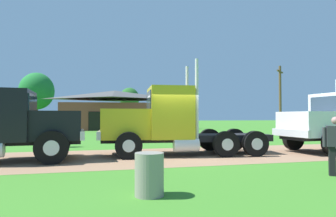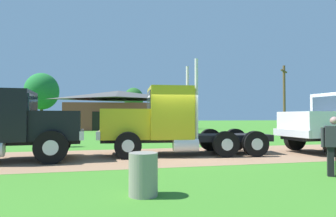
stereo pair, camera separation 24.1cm
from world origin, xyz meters
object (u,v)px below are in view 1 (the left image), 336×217
at_px(visitor_by_barrel, 336,144).
at_px(utility_pole_near, 280,97).
at_px(truck_near_left, 3,128).
at_px(visitor_far_side, 58,130).
at_px(shed_building, 115,111).
at_px(truck_foreground_white, 164,123).
at_px(steel_barrel, 149,174).

xyz_separation_m(visitor_by_barrel, utility_pole_near, (12.57, 20.36, 2.86)).
xyz_separation_m(truck_near_left, visitor_by_barrel, (9.73, -5.03, -0.34)).
distance_m(visitor_far_side, utility_pole_near, 23.61).
relative_size(visitor_far_side, shed_building, 0.12).
height_order(shed_building, utility_pole_near, utility_pole_near).
distance_m(truck_near_left, shed_building, 26.71).
bearing_deg(truck_foreground_white, visitor_by_barrel, -56.85).
bearing_deg(utility_pole_near, shed_building, 147.13).
relative_size(truck_near_left, steel_barrel, 9.23).
relative_size(truck_foreground_white, visitor_far_side, 4.38).
xyz_separation_m(truck_near_left, utility_pole_near, (22.30, 15.33, 2.53)).
height_order(truck_foreground_white, truck_near_left, truck_foreground_white).
height_order(visitor_by_barrel, steel_barrel, visitor_by_barrel).
bearing_deg(visitor_by_barrel, steel_barrel, -172.20).
bearing_deg(steel_barrel, utility_pole_near, 49.62).
bearing_deg(steel_barrel, truck_foreground_white, 73.95).
bearing_deg(truck_near_left, visitor_far_side, 74.31).
distance_m(shed_building, utility_pole_near, 19.85).
relative_size(truck_near_left, shed_building, 0.60).
height_order(visitor_by_barrel, utility_pole_near, utility_pole_near).
bearing_deg(visitor_by_barrel, truck_near_left, 152.66).
height_order(visitor_far_side, shed_building, shed_building).
xyz_separation_m(visitor_by_barrel, shed_building, (-4.07, 31.11, 1.51)).
xyz_separation_m(truck_near_left, steel_barrel, (4.36, -5.77, -0.78)).
relative_size(visitor_by_barrel, shed_building, 0.12).
distance_m(visitor_by_barrel, visitor_far_side, 12.92).
height_order(steel_barrel, utility_pole_near, utility_pole_near).
bearing_deg(utility_pole_near, truck_foreground_white, -137.36).
height_order(truck_foreground_white, visitor_far_side, truck_foreground_white).
xyz_separation_m(truck_foreground_white, shed_building, (-0.48, 25.63, 1.04)).
relative_size(truck_foreground_white, visitor_by_barrel, 4.59).
bearing_deg(utility_pole_near, visitor_far_side, -153.33).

